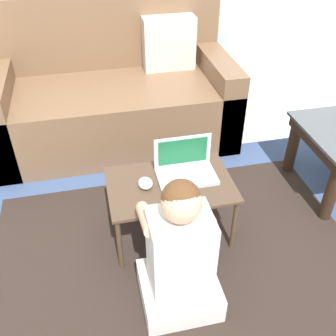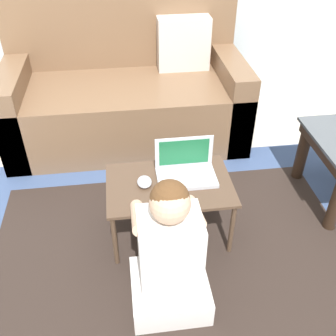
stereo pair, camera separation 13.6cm
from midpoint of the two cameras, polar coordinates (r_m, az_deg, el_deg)
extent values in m
plane|color=beige|center=(2.03, -0.20, -13.86)|extent=(16.00, 16.00, 0.00)
cube|color=#3D517A|center=(2.03, -0.31, -13.45)|extent=(2.55, 1.87, 0.01)
cube|color=#2D231E|center=(2.03, -0.31, -13.36)|extent=(1.84, 1.35, 0.00)
cube|color=brown|center=(2.83, -9.05, 8.10)|extent=(1.61, 0.82, 0.43)
cube|color=brown|center=(2.94, -10.60, 19.06)|extent=(1.61, 0.18, 0.50)
cube|color=brown|center=(2.87, -23.81, 7.17)|extent=(0.16, 0.82, 0.57)
cube|color=brown|center=(2.92, 5.31, 10.87)|extent=(0.16, 0.82, 0.57)
cube|color=beige|center=(2.86, -1.31, 17.61)|extent=(0.36, 0.14, 0.36)
cylinder|color=black|center=(2.27, 21.13, -3.15)|extent=(0.07, 0.07, 0.40)
cylinder|color=black|center=(2.57, 16.24, 3.20)|extent=(0.07, 0.07, 0.40)
cube|color=#4C3828|center=(1.95, -1.69, -2.52)|extent=(0.62, 0.41, 0.02)
cylinder|color=#4C3828|center=(1.92, -9.11, -10.99)|extent=(0.02, 0.02, 0.33)
cylinder|color=#4C3828|center=(2.00, 7.62, -8.33)|extent=(0.02, 0.02, 0.33)
cylinder|color=#4C3828|center=(2.17, -10.00, -4.04)|extent=(0.02, 0.02, 0.33)
cylinder|color=#4C3828|center=(2.24, 4.69, -1.96)|extent=(0.02, 0.02, 0.33)
cube|color=#B7BCC6|center=(1.97, 0.72, -1.31)|extent=(0.29, 0.18, 0.02)
cube|color=silver|center=(1.95, 0.84, -1.33)|extent=(0.24, 0.11, 0.00)
cube|color=#B7BCC6|center=(1.98, 0.16, 2.42)|extent=(0.29, 0.01, 0.17)
cube|color=#196038|center=(1.98, 0.19, 2.36)|extent=(0.25, 0.00, 0.14)
ellipsoid|color=#B2B7C1|center=(1.92, -5.33, -2.26)|extent=(0.07, 0.09, 0.03)
cube|color=silver|center=(1.85, -0.60, -17.41)|extent=(0.34, 0.31, 0.14)
cube|color=silver|center=(1.64, -0.65, -12.13)|extent=(0.25, 0.20, 0.38)
sphere|color=tan|center=(1.45, -0.73, -5.21)|extent=(0.16, 0.16, 0.16)
sphere|color=brown|center=(1.44, -0.81, -4.55)|extent=(0.15, 0.15, 0.15)
cylinder|color=tan|center=(1.62, -5.61, -7.42)|extent=(0.06, 0.24, 0.13)
cylinder|color=tan|center=(1.66, 2.52, -6.19)|extent=(0.06, 0.24, 0.13)
camera|label=1|loc=(0.07, -92.01, -1.54)|focal=42.00mm
camera|label=2|loc=(0.07, 87.99, 1.54)|focal=42.00mm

